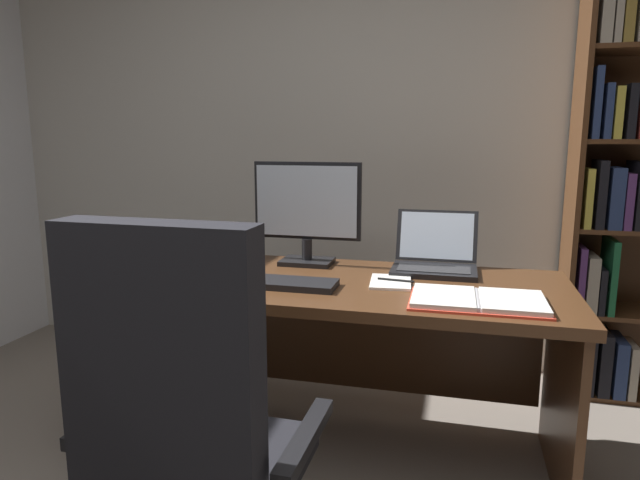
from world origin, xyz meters
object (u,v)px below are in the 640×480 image
object	(u,v)px
desk	(327,320)
computer_mouse	(205,276)
office_chair	(190,459)
monitor	(307,213)
laptop	(435,259)
open_binder	(478,300)
keyboard	(280,283)
pen	(396,280)
notepad	(391,282)
coffee_mug	(161,255)
reading_stand_with_book	(206,243)

from	to	relation	value
desk	computer_mouse	world-z (taller)	computer_mouse
office_chair	monitor	xyz separation A→B (m)	(0.01, 1.10, 0.49)
monitor	desk	bearing A→B (deg)	-51.44
laptop	open_binder	world-z (taller)	laptop
keyboard	pen	bearing A→B (deg)	18.59
notepad	desk	bearing A→B (deg)	163.39
notepad	office_chair	bearing A→B (deg)	-114.97
coffee_mug	computer_mouse	bearing A→B (deg)	-31.69
monitor	keyboard	bearing A→B (deg)	-90.00
office_chair	reading_stand_with_book	distance (m)	1.30
keyboard	computer_mouse	bearing A→B (deg)	180.00
desk	open_binder	size ratio (longest dim) A/B	4.15
laptop	coffee_mug	world-z (taller)	laptop
monitor	reading_stand_with_book	world-z (taller)	monitor
notepad	coffee_mug	bearing A→B (deg)	177.82
reading_stand_with_book	coffee_mug	distance (m)	0.27
notepad	pen	size ratio (longest dim) A/B	1.50
reading_stand_with_book	notepad	distance (m)	0.94
monitor	reading_stand_with_book	bearing A→B (deg)	174.00
coffee_mug	monitor	bearing A→B (deg)	19.16
keyboard	notepad	bearing A→B (deg)	19.47
office_chair	reading_stand_with_book	size ratio (longest dim) A/B	3.94
keyboard	notepad	distance (m)	0.42
office_chair	open_binder	world-z (taller)	office_chair
reading_stand_with_book	coffee_mug	size ratio (longest dim) A/B	2.76
pen	monitor	bearing A→B (deg)	149.73
keyboard	reading_stand_with_book	size ratio (longest dim) A/B	1.52
computer_mouse	coffee_mug	bearing A→B (deg)	148.31
computer_mouse	pen	size ratio (longest dim) A/B	0.74
laptop	desk	bearing A→B (deg)	-157.90
laptop	notepad	bearing A→B (deg)	-121.38
reading_stand_with_book	pen	xyz separation A→B (m)	(0.92, -0.29, -0.05)
office_chair	keyboard	world-z (taller)	office_chair
monitor	pen	distance (m)	0.52
office_chair	reading_stand_with_book	world-z (taller)	office_chair
coffee_mug	desk	bearing A→B (deg)	3.30
laptop	reading_stand_with_book	bearing A→B (deg)	177.41
monitor	coffee_mug	size ratio (longest dim) A/B	4.66
reading_stand_with_book	coffee_mug	world-z (taller)	reading_stand_with_book
laptop	reading_stand_with_book	xyz separation A→B (m)	(-1.05, 0.05, 0.01)
computer_mouse	reading_stand_with_book	world-z (taller)	reading_stand_with_book
keyboard	laptop	bearing A→B (deg)	35.36
monitor	reading_stand_with_book	xyz separation A→B (m)	(-0.50, 0.05, -0.16)
desk	coffee_mug	xyz separation A→B (m)	(-0.71, -0.04, 0.24)
pen	notepad	bearing A→B (deg)	180.00
reading_stand_with_book	open_binder	bearing A→B (deg)	-21.77
computer_mouse	open_binder	xyz separation A→B (m)	(1.00, -0.05, -0.01)
office_chair	open_binder	size ratio (longest dim) A/B	2.44
reading_stand_with_book	computer_mouse	bearing A→B (deg)	-64.72
keyboard	reading_stand_with_book	xyz separation A→B (m)	(-0.50, 0.43, 0.05)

